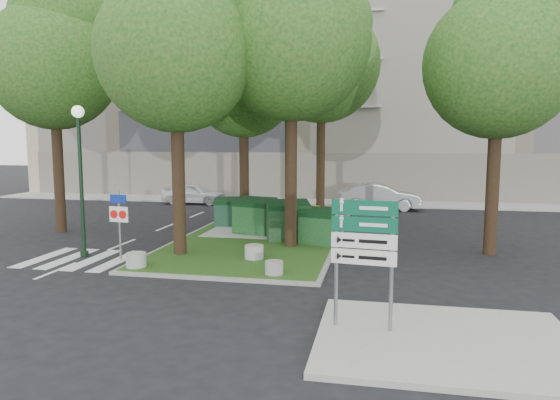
% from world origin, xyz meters
% --- Properties ---
extents(ground, '(120.00, 120.00, 0.00)m').
position_xyz_m(ground, '(0.00, 0.00, 0.00)').
color(ground, black).
rests_on(ground, ground).
extents(median_island, '(6.00, 16.00, 0.12)m').
position_xyz_m(median_island, '(0.50, 8.00, 0.06)').
color(median_island, '#184212').
rests_on(median_island, ground).
extents(median_kerb, '(6.30, 16.30, 0.10)m').
position_xyz_m(median_kerb, '(0.50, 8.00, 0.05)').
color(median_kerb, gray).
rests_on(median_kerb, ground).
extents(sidewalk_corner, '(5.00, 4.00, 0.12)m').
position_xyz_m(sidewalk_corner, '(6.50, -3.50, 0.06)').
color(sidewalk_corner, '#999993').
rests_on(sidewalk_corner, ground).
extents(building_sidewalk, '(42.00, 3.00, 0.12)m').
position_xyz_m(building_sidewalk, '(0.00, 18.50, 0.06)').
color(building_sidewalk, '#999993').
rests_on(building_sidewalk, ground).
extents(zebra_crossing, '(5.00, 3.00, 0.01)m').
position_xyz_m(zebra_crossing, '(-3.75, 1.50, 0.01)').
color(zebra_crossing, silver).
rests_on(zebra_crossing, ground).
extents(apartment_building, '(41.00, 12.00, 16.00)m').
position_xyz_m(apartment_building, '(0.00, 26.00, 8.00)').
color(apartment_building, tan).
rests_on(apartment_building, ground).
extents(tree_median_near_left, '(5.20, 5.20, 10.53)m').
position_xyz_m(tree_median_near_left, '(-1.41, 2.56, 7.32)').
color(tree_median_near_left, black).
rests_on(tree_median_near_left, ground).
extents(tree_median_near_right, '(5.60, 5.60, 11.46)m').
position_xyz_m(tree_median_near_right, '(2.09, 4.56, 7.99)').
color(tree_median_near_right, black).
rests_on(tree_median_near_right, ground).
extents(tree_median_mid, '(4.80, 4.80, 9.99)m').
position_xyz_m(tree_median_mid, '(-0.91, 9.06, 6.98)').
color(tree_median_mid, black).
rests_on(tree_median_mid, ground).
extents(tree_median_far, '(5.80, 5.80, 11.93)m').
position_xyz_m(tree_median_far, '(2.29, 12.06, 8.32)').
color(tree_median_far, black).
rests_on(tree_median_far, ground).
extents(tree_street_left, '(5.40, 5.40, 11.00)m').
position_xyz_m(tree_street_left, '(-8.41, 6.06, 7.65)').
color(tree_street_left, black).
rests_on(tree_street_left, ground).
extents(tree_street_right, '(5.00, 5.00, 10.06)m').
position_xyz_m(tree_street_right, '(9.09, 5.06, 6.98)').
color(tree_street_right, black).
rests_on(tree_street_right, ground).
extents(dumpster_a, '(1.54, 1.21, 1.28)m').
position_xyz_m(dumpster_a, '(-1.53, 8.38, 0.73)').
color(dumpster_a, '#0E3420').
rests_on(dumpster_a, median_island).
extents(dumpster_b, '(1.87, 1.55, 1.50)m').
position_xyz_m(dumpster_b, '(0.07, 6.68, 0.84)').
color(dumpster_b, '#134318').
rests_on(dumpster_b, median_island).
extents(dumpster_c, '(1.94, 1.62, 1.55)m').
position_xyz_m(dumpster_c, '(1.67, 5.69, 0.86)').
color(dumpster_c, black).
rests_on(dumpster_c, median_island).
extents(dumpster_d, '(1.67, 1.39, 1.33)m').
position_xyz_m(dumpster_d, '(3.00, 5.15, 0.76)').
color(dumpster_d, '#144119').
rests_on(dumpster_d, median_island).
extents(bollard_left, '(0.61, 0.61, 0.43)m').
position_xyz_m(bollard_left, '(-2.10, 0.50, 0.34)').
color(bollard_left, '#A0A19C').
rests_on(bollard_left, median_island).
extents(bollard_right, '(0.53, 0.53, 0.38)m').
position_xyz_m(bollard_right, '(2.22, 0.50, 0.31)').
color(bollard_right, gray).
rests_on(bollard_right, median_island).
extents(bollard_mid, '(0.62, 0.62, 0.44)m').
position_xyz_m(bollard_mid, '(1.18, 2.28, 0.34)').
color(bollard_mid, '#9C9C97').
rests_on(bollard_mid, median_island).
extents(litter_bin, '(0.37, 0.37, 0.65)m').
position_xyz_m(litter_bin, '(2.08, 11.00, 0.45)').
color(litter_bin, yellow).
rests_on(litter_bin, median_island).
extents(street_lamp, '(0.41, 0.41, 5.13)m').
position_xyz_m(street_lamp, '(-4.76, 1.90, 3.23)').
color(street_lamp, black).
rests_on(street_lamp, ground).
extents(traffic_sign_pole, '(0.70, 0.12, 2.34)m').
position_xyz_m(traffic_sign_pole, '(-3.29, 1.71, 1.50)').
color(traffic_sign_pole, slate).
rests_on(traffic_sign_pole, ground).
extents(directional_sign, '(1.32, 0.20, 2.65)m').
position_xyz_m(directional_sign, '(4.88, -3.24, 1.88)').
color(directional_sign, slate).
rests_on(directional_sign, sidewalk_corner).
extents(car_white, '(4.03, 1.71, 1.36)m').
position_xyz_m(car_white, '(-6.37, 16.44, 0.68)').
color(car_white, silver).
rests_on(car_white, ground).
extents(car_silver, '(4.77, 2.01, 1.53)m').
position_xyz_m(car_silver, '(5.15, 15.92, 0.77)').
color(car_silver, gray).
rests_on(car_silver, ground).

